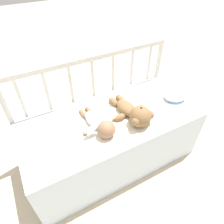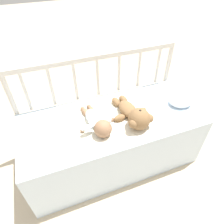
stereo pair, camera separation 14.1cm
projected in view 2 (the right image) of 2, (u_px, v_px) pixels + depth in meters
name	position (u px, v px, depth m)	size (l,w,h in m)	color
ground_plane	(112.00, 157.00, 1.77)	(12.00, 12.00, 0.00)	#C6B293
crib_mattress	(112.00, 140.00, 1.61)	(1.33, 0.59, 0.47)	silver
crib_rail	(98.00, 83.00, 1.60)	(1.33, 0.04, 0.83)	beige
blanket	(114.00, 117.00, 1.46)	(0.75, 0.53, 0.01)	silver
teddy_bear	(134.00, 114.00, 1.40)	(0.27, 0.42, 0.16)	olive
baby	(97.00, 122.00, 1.36)	(0.26, 0.37, 0.12)	white
small_pillow	(181.00, 101.00, 1.56)	(0.19, 0.16, 0.06)	silver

